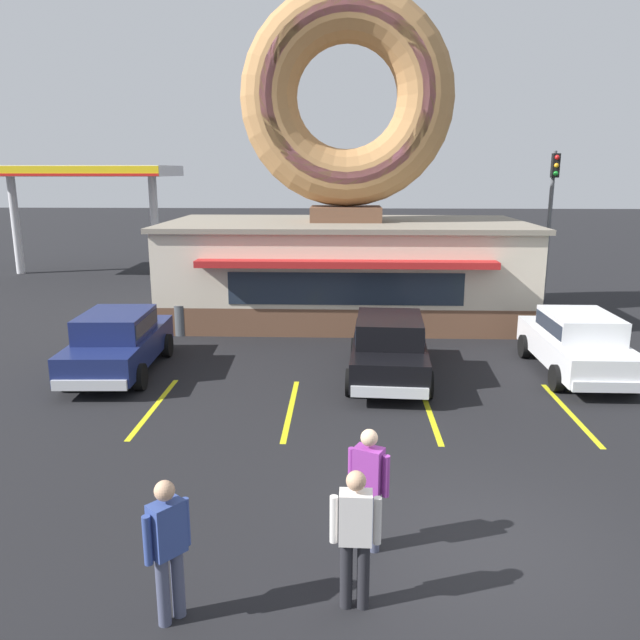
% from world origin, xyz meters
% --- Properties ---
extents(ground_plane, '(160.00, 160.00, 0.00)m').
position_xyz_m(ground_plane, '(0.00, 0.00, 0.00)').
color(ground_plane, black).
extents(donut_shop_building, '(12.30, 6.75, 10.96)m').
position_xyz_m(donut_shop_building, '(-1.91, 13.94, 3.74)').
color(donut_shop_building, brown).
rests_on(donut_shop_building, ground).
extents(car_white, '(1.99, 4.57, 1.60)m').
position_xyz_m(car_white, '(3.93, 7.68, 0.87)').
color(car_white, silver).
rests_on(car_white, ground).
extents(car_black, '(2.17, 4.65, 1.60)m').
position_xyz_m(car_black, '(-0.84, 7.15, 0.87)').
color(car_black, black).
rests_on(car_black, ground).
extents(car_navy, '(2.13, 4.63, 1.60)m').
position_xyz_m(car_navy, '(-7.69, 7.36, 0.87)').
color(car_navy, navy).
rests_on(car_navy, ground).
extents(pedestrian_blue_sweater_man, '(0.60, 0.25, 1.75)m').
position_xyz_m(pedestrian_blue_sweater_man, '(-1.81, -1.28, 0.98)').
color(pedestrian_blue_sweater_man, '#232328').
rests_on(pedestrian_blue_sweater_man, ground).
extents(pedestrian_hooded_kid, '(0.55, 0.38, 1.75)m').
position_xyz_m(pedestrian_hooded_kid, '(-1.62, -0.10, 0.98)').
color(pedestrian_hooded_kid, '#474C66').
rests_on(pedestrian_hooded_kid, ground).
extents(pedestrian_leather_jacket_man, '(0.43, 0.48, 1.75)m').
position_xyz_m(pedestrian_leather_jacket_man, '(-3.92, -1.58, 0.98)').
color(pedestrian_leather_jacket_man, '#474C66').
rests_on(pedestrian_leather_jacket_man, ground).
extents(trash_bin, '(0.57, 0.57, 0.97)m').
position_xyz_m(trash_bin, '(-7.09, 11.24, 0.50)').
color(trash_bin, '#51565B').
rests_on(trash_bin, ground).
extents(traffic_light_pole, '(0.28, 0.47, 5.80)m').
position_xyz_m(traffic_light_pole, '(6.08, 17.20, 3.71)').
color(traffic_light_pole, '#595B60').
rests_on(traffic_light_pole, ground).
extents(gas_station_canopy, '(9.00, 4.46, 5.30)m').
position_xyz_m(gas_station_canopy, '(-14.80, 22.90, 4.86)').
color(gas_station_canopy, silver).
rests_on(gas_station_canopy, ground).
extents(parking_stripe_far_left, '(0.12, 3.60, 0.01)m').
position_xyz_m(parking_stripe_far_left, '(-6.10, 5.00, 0.00)').
color(parking_stripe_far_left, yellow).
rests_on(parking_stripe_far_left, ground).
extents(parking_stripe_left, '(0.12, 3.60, 0.01)m').
position_xyz_m(parking_stripe_left, '(-3.10, 5.00, 0.00)').
color(parking_stripe_left, yellow).
rests_on(parking_stripe_left, ground).
extents(parking_stripe_mid_left, '(0.12, 3.60, 0.01)m').
position_xyz_m(parking_stripe_mid_left, '(-0.10, 5.00, 0.00)').
color(parking_stripe_mid_left, yellow).
rests_on(parking_stripe_mid_left, ground).
extents(parking_stripe_centre, '(0.12, 3.60, 0.01)m').
position_xyz_m(parking_stripe_centre, '(2.90, 5.00, 0.00)').
color(parking_stripe_centre, yellow).
rests_on(parking_stripe_centre, ground).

